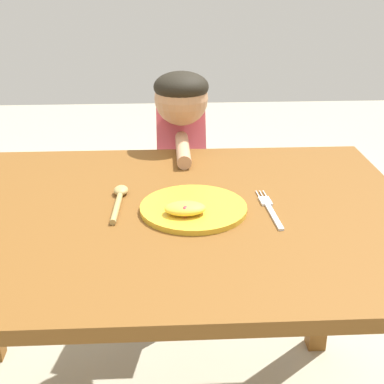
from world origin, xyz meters
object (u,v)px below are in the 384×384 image
person (181,186)px  fork (270,209)px  spoon (119,198)px  plate (192,208)px

person → fork: bearing=108.4°
spoon → person: size_ratio=0.21×
fork → spoon: bearing=76.3°
fork → person: bearing=15.1°
plate → fork: size_ratio=1.18×
plate → fork: 0.19m
spoon → person: person is taller
plate → person: person is taller
spoon → person: (0.18, 0.53, -0.20)m
plate → spoon: (-0.18, 0.07, -0.00)m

